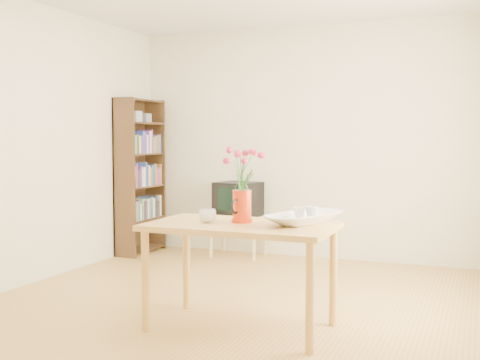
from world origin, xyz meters
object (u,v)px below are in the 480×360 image
at_px(table, 241,236).
at_px(pitcher, 242,207).
at_px(television, 239,199).
at_px(bowl, 305,192).
at_px(mug, 208,216).

bearing_deg(table, pitcher, 104.16).
bearing_deg(television, bowl, -46.24).
xyz_separation_m(table, television, (-1.01, 2.42, -0.00)).
height_order(pitcher, television, pitcher).
bearing_deg(table, television, 112.60).
xyz_separation_m(pitcher, bowl, (0.43, 0.11, 0.11)).
relative_size(pitcher, mug, 1.90).
bearing_deg(television, mug, -61.14).
bearing_deg(television, pitcher, -55.69).
bearing_deg(pitcher, table, -64.96).
height_order(mug, television, television).
bearing_deg(bowl, television, 122.22).
distance_m(table, television, 2.62).
distance_m(mug, bowl, 0.71).
height_order(table, bowl, bowl).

